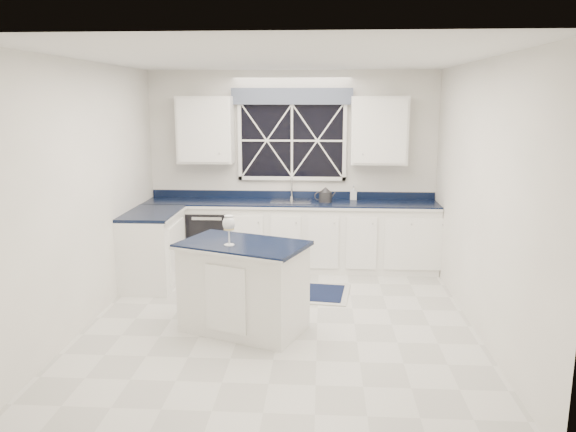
# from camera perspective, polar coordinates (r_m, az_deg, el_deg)

# --- Properties ---
(ground) EXTENTS (4.50, 4.50, 0.00)m
(ground) POSITION_cam_1_polar(r_m,az_deg,el_deg) (6.05, -0.78, -10.72)
(ground) COLOR silver
(ground) RESTS_ON ground
(back_wall) EXTENTS (4.00, 0.10, 2.70)m
(back_wall) POSITION_cam_1_polar(r_m,az_deg,el_deg) (7.89, 0.42, 4.79)
(back_wall) COLOR white
(back_wall) RESTS_ON ground
(base_cabinets) EXTENTS (3.99, 1.60, 0.90)m
(base_cabinets) POSITION_cam_1_polar(r_m,az_deg,el_deg) (7.62, -2.27, -2.36)
(base_cabinets) COLOR white
(base_cabinets) RESTS_ON ground
(countertop) EXTENTS (3.98, 0.64, 0.04)m
(countertop) POSITION_cam_1_polar(r_m,az_deg,el_deg) (7.66, 0.29, 1.32)
(countertop) COLOR black
(countertop) RESTS_ON base_cabinets
(dishwasher) EXTENTS (0.60, 0.58, 0.82)m
(dishwasher) POSITION_cam_1_polar(r_m,az_deg,el_deg) (7.90, -7.71, -2.24)
(dishwasher) COLOR black
(dishwasher) RESTS_ON ground
(window) EXTENTS (1.65, 0.09, 1.26)m
(window) POSITION_cam_1_polar(r_m,az_deg,el_deg) (7.80, 0.40, 8.25)
(window) COLOR black
(window) RESTS_ON ground
(upper_cabinets) EXTENTS (3.10, 0.34, 0.90)m
(upper_cabinets) POSITION_cam_1_polar(r_m,az_deg,el_deg) (7.67, 0.35, 8.71)
(upper_cabinets) COLOR white
(upper_cabinets) RESTS_ON ground
(faucet) EXTENTS (0.05, 0.20, 0.30)m
(faucet) POSITION_cam_1_polar(r_m,az_deg,el_deg) (7.82, 0.37, 2.87)
(faucet) COLOR #B4B4B7
(faucet) RESTS_ON countertop
(island) EXTENTS (1.41, 1.14, 0.91)m
(island) POSITION_cam_1_polar(r_m,az_deg,el_deg) (5.73, -4.53, -7.13)
(island) COLOR white
(island) RESTS_ON ground
(rug) EXTENTS (1.33, 0.90, 0.02)m
(rug) POSITION_cam_1_polar(r_m,az_deg,el_deg) (6.90, 0.92, -7.70)
(rug) COLOR #B1B1AC
(rug) RESTS_ON ground
(kettle) EXTENTS (0.29, 0.20, 0.21)m
(kettle) POSITION_cam_1_polar(r_m,az_deg,el_deg) (7.63, 3.80, 2.13)
(kettle) COLOR #2D2D2F
(kettle) RESTS_ON countertop
(wine_glass) EXTENTS (0.13, 0.13, 0.30)m
(wine_glass) POSITION_cam_1_polar(r_m,az_deg,el_deg) (5.47, -6.02, -0.89)
(wine_glass) COLOR silver
(wine_glass) RESTS_ON island
(soap_bottle) EXTENTS (0.09, 0.10, 0.20)m
(soap_bottle) POSITION_cam_1_polar(r_m,az_deg,el_deg) (7.86, 6.67, 2.39)
(soap_bottle) COLOR silver
(soap_bottle) RESTS_ON countertop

